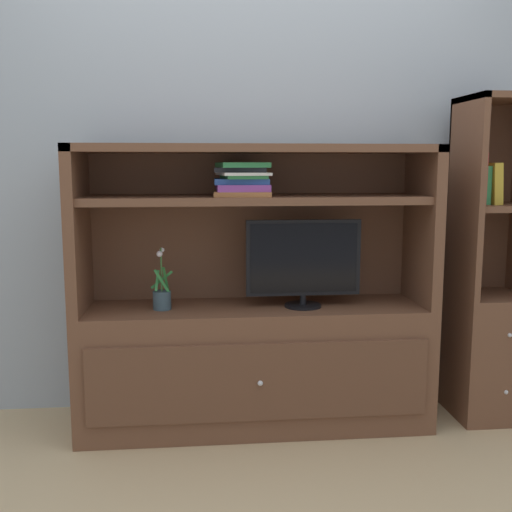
# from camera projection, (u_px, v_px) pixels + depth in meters

# --- Properties ---
(ground_plane) EXTENTS (8.00, 8.00, 0.00)m
(ground_plane) POSITION_uv_depth(u_px,v_px,m) (264.00, 462.00, 2.61)
(ground_plane) COLOR tan
(painted_rear_wall) EXTENTS (6.00, 0.10, 2.80)m
(painted_rear_wall) POSITION_uv_depth(u_px,v_px,m) (248.00, 138.00, 3.13)
(painted_rear_wall) COLOR #9EA8B2
(painted_rear_wall) RESTS_ON ground_plane
(media_console) EXTENTS (1.68, 0.48, 1.36)m
(media_console) POSITION_uv_depth(u_px,v_px,m) (255.00, 335.00, 2.94)
(media_console) COLOR brown
(media_console) RESTS_ON ground_plane
(tv_monitor) EXTENTS (0.54, 0.17, 0.42)m
(tv_monitor) POSITION_uv_depth(u_px,v_px,m) (303.00, 261.00, 2.86)
(tv_monitor) COLOR black
(tv_monitor) RESTS_ON media_console
(potted_plant) EXTENTS (0.11, 0.11, 0.29)m
(potted_plant) POSITION_uv_depth(u_px,v_px,m) (162.00, 297.00, 2.83)
(potted_plant) COLOR #384C56
(potted_plant) RESTS_ON media_console
(magazine_stack) EXTENTS (0.29, 0.35, 0.15)m
(magazine_stack) POSITION_uv_depth(u_px,v_px,m) (242.00, 180.00, 2.81)
(magazine_stack) COLOR #A56638
(magazine_stack) RESTS_ON media_console
(bookshelf_tall) EXTENTS (0.36, 0.38, 1.59)m
(bookshelf_tall) POSITION_uv_depth(u_px,v_px,m) (491.00, 307.00, 3.04)
(bookshelf_tall) COLOR brown
(bookshelf_tall) RESTS_ON ground_plane
(upright_book_row) EXTENTS (0.12, 0.16, 0.25)m
(upright_book_row) POSITION_uv_depth(u_px,v_px,m) (484.00, 182.00, 2.93)
(upright_book_row) COLOR red
(upright_book_row) RESTS_ON bookshelf_tall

